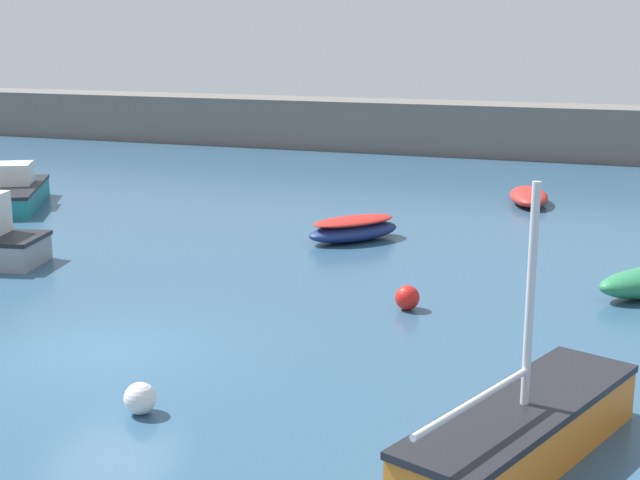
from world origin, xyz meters
The scene contains 8 objects.
ground_plane centered at (0.00, 0.00, -0.10)m, with size 120.00×120.00×0.20m, color #2D5170.
harbor_breakwater centered at (0.00, 32.97, 1.35)m, with size 64.08×3.55×2.70m, color #66605B.
rowboat_with_red_cover centered at (1.66, 11.34, 0.38)m, with size 3.07×3.39×0.76m.
rowboat_white_midwater centered at (6.09, 19.42, 0.30)m, with size 2.03×3.53×0.61m.
sailboat_short_mast centered at (8.69, -1.87, 0.50)m, with size 3.23×5.65×4.38m.
motorboat_with_cabin centered at (-12.14, 12.21, 0.55)m, with size 4.26×5.51×1.61m.
mooring_buoy_red centered at (5.08, 4.96, 0.30)m, with size 0.59×0.59×0.59m, color red.
mooring_buoy_white centered at (2.24, -2.39, 0.28)m, with size 0.57×0.57×0.57m, color white.
Camera 1 is at (10.11, -14.82, 6.50)m, focal length 50.00 mm.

